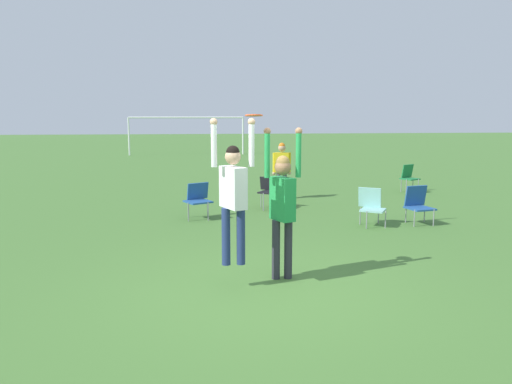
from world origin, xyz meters
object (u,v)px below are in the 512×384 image
Objects in this scene: frisbee at (254,115)px; person_defending at (283,199)px; person_jumping at (233,189)px; person_spectator_near at (282,166)px; camping_chair_4 at (371,205)px; camping_chair_3 at (270,189)px; camping_chair_0 at (409,176)px; camping_chair_1 at (418,203)px; camping_chair_2 at (198,198)px.

person_defending is at bearing 6.54° from frisbee.
person_jumping is 1.24× the size of person_spectator_near.
person_defending reaches higher than camping_chair_4.
camping_chair_3 is (1.44, 6.02, -0.92)m from person_jumping.
camping_chair_1 is at bearing 41.82° from camping_chair_0.
camping_chair_1 is (4.47, 3.77, -0.95)m from person_jumping.
camping_chair_1 is 5.07m from camping_chair_2.
camping_chair_1 is 1.12m from camping_chair_4.
person_defending is 2.70× the size of camping_chair_2.
camping_chair_2 is at bearing 64.04° from camping_chair_3.
camping_chair_0 reaches higher than camping_chair_4.
camping_chair_2 is 2.17m from camping_chair_3.
person_jumping is 1.09m from frisbee.
camping_chair_3 is (1.90, 1.06, 0.01)m from camping_chair_2.
camping_chair_4 is at bearing 118.41° from person_defending.
camping_chair_2 is (-4.93, 1.19, 0.02)m from camping_chair_1.
camping_chair_3 is 1.58m from person_spectator_near.
camping_chair_3 is at bearing -37.34° from person_jumping.
person_spectator_near is (-1.36, 3.73, 0.51)m from camping_chair_4.
camping_chair_0 reaches higher than camping_chair_1.
frisbee is 10.07m from camping_chair_0.
camping_chair_0 is at bearing 121.36° from person_defending.
person_jumping is 6.26m from camping_chair_3.
frisbee is at bearing 26.71° from camping_chair_0.
person_defending is 7.21m from person_spectator_near.
person_spectator_near reaches higher than camping_chair_3.
camping_chair_2 is 3.51m from person_spectator_near.
person_jumping is 0.91× the size of person_defending.
person_jumping is 10.35m from camping_chair_0.
camping_chair_3 is at bearing 149.20° from person_defending.
person_jumping is 5.93m from camping_chair_1.
person_jumping is 2.45× the size of camping_chair_2.
camping_chair_3 is at bearing -18.92° from camping_chair_4.
person_defending is 1.37× the size of person_spectator_near.
person_jumping is at bearing -90.00° from person_defending.
frisbee reaches higher than camping_chair_1.
frisbee is at bearing 72.35° from camping_chair_2.
frisbee is at bearing -107.32° from person_defending.
person_jumping is 0.85m from person_defending.
person_spectator_near is (1.99, 7.43, -0.44)m from person_jumping.
camping_chair_0 is 1.06× the size of camping_chair_2.
frisbee reaches higher than camping_chair_3.
person_defending is 2.78× the size of camping_chair_3.
camping_chair_1 is 1.05× the size of camping_chair_3.
camping_chair_1 is at bearing 139.35° from camping_chair_2.
person_spectator_near is (0.55, 1.41, 0.48)m from camping_chair_3.
camping_chair_4 is at bearing -66.08° from person_jumping.
camping_chair_0 is at bearing 53.35° from frisbee.
camping_chair_0 is 7.44m from camping_chair_2.
camping_chair_0 is at bearing -61.02° from person_jumping.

